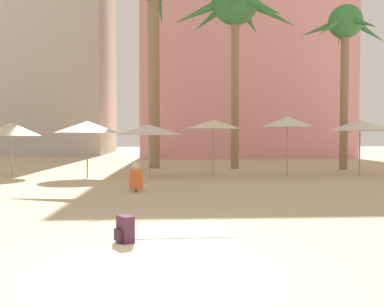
{
  "coord_description": "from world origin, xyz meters",
  "views": [
    {
      "loc": [
        0.16,
        -5.01,
        1.67
      ],
      "look_at": [
        0.74,
        5.0,
        1.25
      ],
      "focal_mm": 39.14,
      "sensor_mm": 36.0,
      "label": 1
    }
  ],
  "objects_px": {
    "cafe_umbrella_2": "(288,122)",
    "beach_towel": "(182,232)",
    "backpack": "(125,229)",
    "cafe_umbrella_1": "(11,129)",
    "cafe_umbrella_5": "(149,130)",
    "cafe_umbrella_0": "(213,124)",
    "palm_tree_left": "(345,35)",
    "cafe_umbrella_3": "(87,127)",
    "cafe_umbrella_4": "(360,125)",
    "person_mid_center": "(136,181)",
    "palm_tree_center": "(236,10)"
  },
  "relations": [
    {
      "from": "cafe_umbrella_4",
      "to": "cafe_umbrella_1",
      "type": "bearing_deg",
      "value": 179.99
    },
    {
      "from": "cafe_umbrella_4",
      "to": "cafe_umbrella_2",
      "type": "bearing_deg",
      "value": -170.89
    },
    {
      "from": "palm_tree_left",
      "to": "palm_tree_center",
      "type": "distance_m",
      "value": 5.53
    },
    {
      "from": "cafe_umbrella_5",
      "to": "beach_towel",
      "type": "height_order",
      "value": "cafe_umbrella_5"
    },
    {
      "from": "cafe_umbrella_1",
      "to": "cafe_umbrella_4",
      "type": "height_order",
      "value": "cafe_umbrella_4"
    },
    {
      "from": "beach_towel",
      "to": "backpack",
      "type": "xyz_separation_m",
      "value": [
        -0.92,
        -0.59,
        0.19
      ]
    },
    {
      "from": "cafe_umbrella_3",
      "to": "backpack",
      "type": "xyz_separation_m",
      "value": [
        2.56,
        -10.41,
        -1.83
      ]
    },
    {
      "from": "palm_tree_left",
      "to": "beach_towel",
      "type": "xyz_separation_m",
      "value": [
        -8.43,
        -13.08,
        -6.6
      ]
    },
    {
      "from": "cafe_umbrella_1",
      "to": "cafe_umbrella_3",
      "type": "bearing_deg",
      "value": -9.43
    },
    {
      "from": "cafe_umbrella_2",
      "to": "cafe_umbrella_4",
      "type": "distance_m",
      "value": 3.35
    },
    {
      "from": "palm_tree_left",
      "to": "palm_tree_center",
      "type": "relative_size",
      "value": 0.84
    },
    {
      "from": "person_mid_center",
      "to": "cafe_umbrella_0",
      "type": "bearing_deg",
      "value": -33.63
    },
    {
      "from": "cafe_umbrella_2",
      "to": "beach_towel",
      "type": "height_order",
      "value": "cafe_umbrella_2"
    },
    {
      "from": "cafe_umbrella_0",
      "to": "cafe_umbrella_3",
      "type": "bearing_deg",
      "value": -176.08
    },
    {
      "from": "palm_tree_left",
      "to": "cafe_umbrella_4",
      "type": "distance_m",
      "value": 5.26
    },
    {
      "from": "cafe_umbrella_0",
      "to": "palm_tree_left",
      "type": "bearing_deg",
      "value": 23.14
    },
    {
      "from": "palm_tree_center",
      "to": "cafe_umbrella_3",
      "type": "xyz_separation_m",
      "value": [
        -6.66,
        -4.26,
        -6.0
      ]
    },
    {
      "from": "cafe_umbrella_5",
      "to": "backpack",
      "type": "bearing_deg",
      "value": -89.6
    },
    {
      "from": "cafe_umbrella_1",
      "to": "cafe_umbrella_4",
      "type": "distance_m",
      "value": 14.62
    },
    {
      "from": "cafe_umbrella_0",
      "to": "cafe_umbrella_1",
      "type": "relative_size",
      "value": 1.01
    },
    {
      "from": "cafe_umbrella_2",
      "to": "backpack",
      "type": "xyz_separation_m",
      "value": [
        -5.59,
        -10.41,
        -2.05
      ]
    },
    {
      "from": "cafe_umbrella_1",
      "to": "beach_towel",
      "type": "height_order",
      "value": "cafe_umbrella_1"
    },
    {
      "from": "cafe_umbrella_1",
      "to": "cafe_umbrella_5",
      "type": "height_order",
      "value": "cafe_umbrella_1"
    },
    {
      "from": "beach_towel",
      "to": "cafe_umbrella_0",
      "type": "bearing_deg",
      "value": 80.8
    },
    {
      "from": "cafe_umbrella_3",
      "to": "palm_tree_center",
      "type": "bearing_deg",
      "value": 32.57
    },
    {
      "from": "palm_tree_center",
      "to": "beach_towel",
      "type": "bearing_deg",
      "value": -102.74
    },
    {
      "from": "cafe_umbrella_2",
      "to": "cafe_umbrella_5",
      "type": "height_order",
      "value": "cafe_umbrella_2"
    },
    {
      "from": "palm_tree_center",
      "to": "cafe_umbrella_5",
      "type": "bearing_deg",
      "value": -134.75
    },
    {
      "from": "cafe_umbrella_0",
      "to": "backpack",
      "type": "height_order",
      "value": "cafe_umbrella_0"
    },
    {
      "from": "cafe_umbrella_2",
      "to": "beach_towel",
      "type": "xyz_separation_m",
      "value": [
        -4.67,
        -9.82,
        -2.25
      ]
    },
    {
      "from": "cafe_umbrella_1",
      "to": "beach_towel",
      "type": "xyz_separation_m",
      "value": [
        6.63,
        -10.35,
        -1.95
      ]
    },
    {
      "from": "cafe_umbrella_0",
      "to": "cafe_umbrella_1",
      "type": "height_order",
      "value": "cafe_umbrella_0"
    },
    {
      "from": "cafe_umbrella_0",
      "to": "cafe_umbrella_3",
      "type": "xyz_separation_m",
      "value": [
        -5.13,
        -0.35,
        -0.13
      ]
    },
    {
      "from": "cafe_umbrella_4",
      "to": "palm_tree_center",
      "type": "bearing_deg",
      "value": 142.11
    },
    {
      "from": "cafe_umbrella_3",
      "to": "beach_towel",
      "type": "bearing_deg",
      "value": -70.51
    },
    {
      "from": "cafe_umbrella_4",
      "to": "person_mid_center",
      "type": "bearing_deg",
      "value": -152.07
    },
    {
      "from": "cafe_umbrella_2",
      "to": "cafe_umbrella_4",
      "type": "bearing_deg",
      "value": 9.11
    },
    {
      "from": "cafe_umbrella_1",
      "to": "cafe_umbrella_2",
      "type": "bearing_deg",
      "value": -2.69
    },
    {
      "from": "cafe_umbrella_2",
      "to": "person_mid_center",
      "type": "distance_m",
      "value": 7.55
    },
    {
      "from": "palm_tree_left",
      "to": "person_mid_center",
      "type": "xyz_separation_m",
      "value": [
        -9.62,
        -7.59,
        -6.3
      ]
    },
    {
      "from": "backpack",
      "to": "beach_towel",
      "type": "bearing_deg",
      "value": -179.53
    },
    {
      "from": "cafe_umbrella_5",
      "to": "cafe_umbrella_2",
      "type": "bearing_deg",
      "value": -0.5
    },
    {
      "from": "cafe_umbrella_2",
      "to": "person_mid_center",
      "type": "xyz_separation_m",
      "value": [
        -5.86,
        -4.33,
        -1.95
      ]
    },
    {
      "from": "cafe_umbrella_5",
      "to": "person_mid_center",
      "type": "height_order",
      "value": "cafe_umbrella_5"
    },
    {
      "from": "cafe_umbrella_1",
      "to": "backpack",
      "type": "xyz_separation_m",
      "value": [
        5.71,
        -10.94,
        -1.75
      ]
    },
    {
      "from": "cafe_umbrella_1",
      "to": "cafe_umbrella_3",
      "type": "relative_size",
      "value": 0.91
    },
    {
      "from": "cafe_umbrella_2",
      "to": "cafe_umbrella_5",
      "type": "bearing_deg",
      "value": 179.5
    },
    {
      "from": "palm_tree_left",
      "to": "backpack",
      "type": "bearing_deg",
      "value": -124.38
    },
    {
      "from": "cafe_umbrella_3",
      "to": "cafe_umbrella_4",
      "type": "relative_size",
      "value": 0.98
    },
    {
      "from": "backpack",
      "to": "cafe_umbrella_3",
      "type": "bearing_deg",
      "value": -108.27
    }
  ]
}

